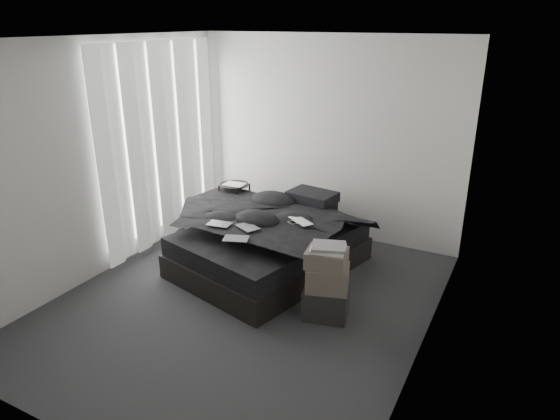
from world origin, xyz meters
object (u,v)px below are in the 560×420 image
at_px(bed, 270,257).
at_px(laptop, 297,216).
at_px(box_lower, 326,302).
at_px(side_stand, 235,209).

relative_size(bed, laptop, 6.24).
height_order(bed, laptop, laptop).
bearing_deg(laptop, bed, -154.50).
distance_m(laptop, box_lower, 1.05).
distance_m(bed, laptop, 0.71).
xyz_separation_m(laptop, side_stand, (-1.27, 0.71, -0.39)).
relative_size(laptop, side_stand, 0.46).
bearing_deg(laptop, box_lower, -12.57).
distance_m(laptop, side_stand, 1.51).
height_order(laptop, box_lower, laptop).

